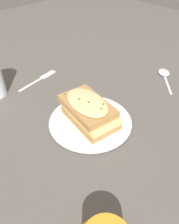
# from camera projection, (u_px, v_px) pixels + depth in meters

# --- Properties ---
(ground_plane) EXTENTS (2.40, 2.40, 0.00)m
(ground_plane) POSITION_uv_depth(u_px,v_px,m) (86.00, 126.00, 0.61)
(ground_plane) COLOR #514C47
(dinner_plate) EXTENTS (0.23, 0.23, 0.01)m
(dinner_plate) POSITION_uv_depth(u_px,v_px,m) (90.00, 121.00, 0.61)
(dinner_plate) COLOR silver
(dinner_plate) RESTS_ON ground_plane
(sandwich) EXTENTS (0.12, 0.17, 0.07)m
(sandwich) POSITION_uv_depth(u_px,v_px,m) (88.00, 110.00, 0.59)
(sandwich) COLOR #A37542
(sandwich) RESTS_ON dinner_plate
(fork) EXTENTS (0.17, 0.04, 0.00)m
(fork) POSITION_uv_depth(u_px,v_px,m) (42.00, 78.00, 0.80)
(fork) COLOR silver
(fork) RESTS_ON ground_plane
(spoon) EXTENTS (0.14, 0.13, 0.01)m
(spoon) POSITION_uv_depth(u_px,v_px,m) (164.00, 74.00, 0.81)
(spoon) COLOR silver
(spoon) RESTS_ON ground_plane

